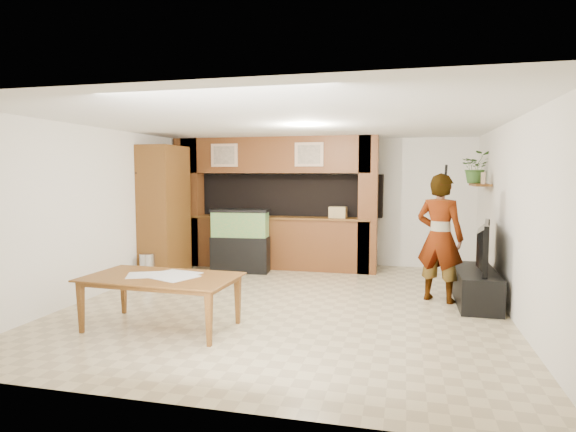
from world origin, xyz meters
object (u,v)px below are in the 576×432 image
(aquarium, at_px, (240,241))
(television, at_px, (477,246))
(pantry_cabinet, at_px, (164,211))
(person, at_px, (440,238))
(dining_table, at_px, (160,303))

(aquarium, distance_m, television, 4.30)
(pantry_cabinet, distance_m, television, 5.41)
(pantry_cabinet, distance_m, person, 4.89)
(television, relative_size, dining_table, 0.66)
(person, bearing_deg, aquarium, 3.13)
(pantry_cabinet, xyz_separation_m, aquarium, (1.27, 0.58, -0.60))
(aquarium, bearing_deg, person, -25.34)
(television, height_order, person, person)
(pantry_cabinet, relative_size, person, 1.27)
(person, distance_m, dining_table, 4.05)
(aquarium, height_order, television, aquarium)
(television, height_order, dining_table, television)
(aquarium, height_order, person, person)
(television, relative_size, person, 0.64)
(pantry_cabinet, xyz_separation_m, dining_table, (1.46, -2.89, -0.88))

